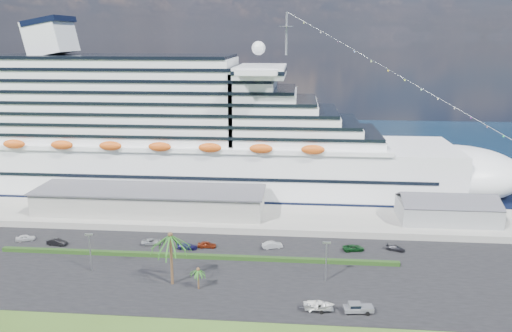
# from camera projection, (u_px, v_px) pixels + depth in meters

# --- Properties ---
(ground) EXTENTS (420.00, 420.00, 0.00)m
(ground) POSITION_uv_depth(u_px,v_px,m) (220.00, 297.00, 93.18)
(ground) COLOR #36501A
(ground) RESTS_ON ground
(asphalt_lot) EXTENTS (140.00, 38.00, 0.12)m
(asphalt_lot) POSITION_uv_depth(u_px,v_px,m) (228.00, 270.00, 103.77)
(asphalt_lot) COLOR black
(asphalt_lot) RESTS_ON ground
(wharf) EXTENTS (240.00, 20.00, 1.80)m
(wharf) POSITION_uv_depth(u_px,v_px,m) (243.00, 218.00, 131.53)
(wharf) COLOR gray
(wharf) RESTS_ON ground
(water) EXTENTS (420.00, 160.00, 0.02)m
(water) POSITION_uv_depth(u_px,v_px,m) (266.00, 148.00, 218.55)
(water) COLOR black
(water) RESTS_ON ground
(cruise_ship) EXTENTS (191.00, 38.00, 54.00)m
(cruise_ship) POSITION_uv_depth(u_px,v_px,m) (182.00, 139.00, 152.51)
(cruise_ship) COLOR silver
(cruise_ship) RESTS_ON ground
(terminal_building) EXTENTS (61.00, 15.00, 6.30)m
(terminal_building) POSITION_uv_depth(u_px,v_px,m) (150.00, 200.00, 132.58)
(terminal_building) COLOR gray
(terminal_building) RESTS_ON wharf
(port_shed) EXTENTS (24.00, 12.31, 7.37)m
(port_shed) POSITION_uv_depth(u_px,v_px,m) (447.00, 211.00, 126.32)
(port_shed) COLOR gray
(port_shed) RESTS_ON wharf
(hedge) EXTENTS (88.00, 1.10, 0.90)m
(hedge) POSITION_uv_depth(u_px,v_px,m) (195.00, 256.00, 109.13)
(hedge) COLOR #173210
(hedge) RESTS_ON asphalt_lot
(lamp_post_left) EXTENTS (1.60, 0.35, 8.27)m
(lamp_post_left) POSITION_uv_depth(u_px,v_px,m) (90.00, 248.00, 101.89)
(lamp_post_left) COLOR gray
(lamp_post_left) RESTS_ON asphalt_lot
(lamp_post_right) EXTENTS (1.60, 0.35, 8.27)m
(lamp_post_right) POSITION_uv_depth(u_px,v_px,m) (326.00, 256.00, 97.88)
(lamp_post_right) COLOR gray
(lamp_post_right) RESTS_ON asphalt_lot
(palm_tall) EXTENTS (8.82, 8.82, 11.13)m
(palm_tall) POSITION_uv_depth(u_px,v_px,m) (171.00, 241.00, 95.56)
(palm_tall) COLOR #47301E
(palm_tall) RESTS_ON ground
(palm_short) EXTENTS (3.53, 3.53, 4.56)m
(palm_short) POSITION_uv_depth(u_px,v_px,m) (198.00, 272.00, 95.04)
(palm_short) COLOR #47301E
(palm_short) RESTS_ON ground
(parked_car_0) EXTENTS (4.65, 3.25, 1.47)m
(parked_car_0) POSITION_uv_depth(u_px,v_px,m) (25.00, 238.00, 118.35)
(parked_car_0) COLOR silver
(parked_car_0) RESTS_ON asphalt_lot
(parked_car_1) EXTENTS (4.79, 2.22, 1.52)m
(parked_car_1) POSITION_uv_depth(u_px,v_px,m) (57.00, 242.00, 115.84)
(parked_car_1) COLOR black
(parked_car_1) RESTS_ON asphalt_lot
(parked_car_2) EXTENTS (5.13, 3.17, 1.33)m
(parked_car_2) POSITION_uv_depth(u_px,v_px,m) (152.00, 242.00, 116.23)
(parked_car_2) COLOR #95989D
(parked_car_2) RESTS_ON asphalt_lot
(parked_car_3) EXTENTS (4.70, 1.95, 1.36)m
(parked_car_3) POSITION_uv_depth(u_px,v_px,m) (187.00, 246.00, 113.76)
(parked_car_3) COLOR #161343
(parked_car_3) RESTS_ON asphalt_lot
(parked_car_4) EXTENTS (4.38, 1.99, 1.46)m
(parked_car_4) POSITION_uv_depth(u_px,v_px,m) (207.00, 245.00, 114.53)
(parked_car_4) COLOR maroon
(parked_car_4) RESTS_ON asphalt_lot
(parked_car_5) EXTENTS (4.93, 2.99, 1.53)m
(parked_car_5) POSITION_uv_depth(u_px,v_px,m) (272.00, 245.00, 114.19)
(parked_car_5) COLOR #A6A9AD
(parked_car_5) RESTS_ON asphalt_lot
(parked_car_6) EXTENTS (5.21, 3.21, 1.35)m
(parked_car_6) POSITION_uv_depth(u_px,v_px,m) (353.00, 248.00, 112.88)
(parked_car_6) COLOR #0D3614
(parked_car_6) RESTS_ON asphalt_lot
(parked_car_7) EXTENTS (4.55, 3.08, 1.22)m
(parked_car_7) POSITION_uv_depth(u_px,v_px,m) (396.00, 248.00, 112.94)
(parked_car_7) COLOR #222328
(parked_car_7) RESTS_ON asphalt_lot
(pickup_truck) EXTENTS (5.39, 2.53, 1.83)m
(pickup_truck) POSITION_uv_depth(u_px,v_px,m) (358.00, 308.00, 87.33)
(pickup_truck) COLOR black
(pickup_truck) RESTS_ON asphalt_lot
(boat_trailer) EXTENTS (6.34, 4.21, 1.81)m
(boat_trailer) POSITION_uv_depth(u_px,v_px,m) (319.00, 305.00, 87.79)
(boat_trailer) COLOR gray
(boat_trailer) RESTS_ON asphalt_lot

